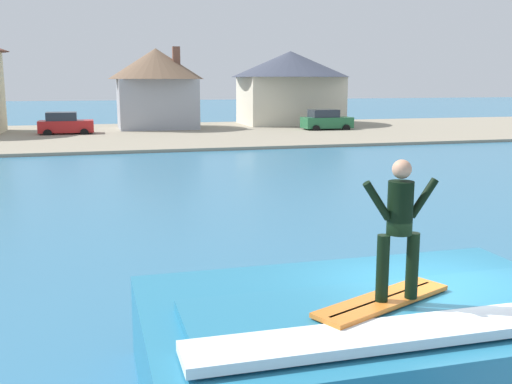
{
  "coord_description": "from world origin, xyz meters",
  "views": [
    {
      "loc": [
        -4.65,
        -7.35,
        4.22
      ],
      "look_at": [
        -1.08,
        5.68,
        1.72
      ],
      "focal_mm": 42.18,
      "sensor_mm": 36.0,
      "label": 1
    }
  ],
  "objects_px": {
    "wave_crest": "(370,343)",
    "surfboard": "(383,301)",
    "house_gabled_white": "(290,82)",
    "house_small_cottage": "(157,84)",
    "surfer": "(399,223)",
    "car_near_shore": "(65,124)",
    "car_far_shore": "(326,120)"
  },
  "relations": [
    {
      "from": "wave_crest",
      "to": "house_gabled_white",
      "type": "bearing_deg",
      "value": 72.78
    },
    {
      "from": "surfer",
      "to": "house_small_cottage",
      "type": "xyz_separation_m",
      "value": [
        1.92,
        45.98,
        1.51
      ]
    },
    {
      "from": "car_near_shore",
      "to": "car_far_shore",
      "type": "bearing_deg",
      "value": -3.51
    },
    {
      "from": "surfer",
      "to": "car_near_shore",
      "type": "distance_m",
      "value": 42.62
    },
    {
      "from": "surfboard",
      "to": "house_gabled_white",
      "type": "xyz_separation_m",
      "value": [
        14.73,
        47.77,
        2.68
      ]
    },
    {
      "from": "wave_crest",
      "to": "house_gabled_white",
      "type": "relative_size",
      "value": 0.56
    },
    {
      "from": "wave_crest",
      "to": "car_far_shore",
      "type": "xyz_separation_m",
      "value": [
        15.56,
        40.42,
        0.28
      ]
    },
    {
      "from": "wave_crest",
      "to": "car_far_shore",
      "type": "height_order",
      "value": "car_far_shore"
    },
    {
      "from": "car_near_shore",
      "to": "house_gabled_white",
      "type": "height_order",
      "value": "house_gabled_white"
    },
    {
      "from": "wave_crest",
      "to": "surfboard",
      "type": "distance_m",
      "value": 0.9
    },
    {
      "from": "surfboard",
      "to": "house_small_cottage",
      "type": "height_order",
      "value": "house_small_cottage"
    },
    {
      "from": "house_gabled_white",
      "to": "house_small_cottage",
      "type": "relative_size",
      "value": 1.37
    },
    {
      "from": "wave_crest",
      "to": "surfboard",
      "type": "height_order",
      "value": "surfboard"
    },
    {
      "from": "surfboard",
      "to": "car_near_shore",
      "type": "height_order",
      "value": "car_near_shore"
    },
    {
      "from": "wave_crest",
      "to": "surfer",
      "type": "bearing_deg",
      "value": -81.16
    },
    {
      "from": "wave_crest",
      "to": "car_near_shore",
      "type": "height_order",
      "value": "car_near_shore"
    },
    {
      "from": "surfer",
      "to": "house_gabled_white",
      "type": "xyz_separation_m",
      "value": [
        14.58,
        47.84,
        1.65
      ]
    },
    {
      "from": "car_far_shore",
      "to": "house_gabled_white",
      "type": "distance_m",
      "value": 7.66
    },
    {
      "from": "house_gabled_white",
      "to": "house_small_cottage",
      "type": "distance_m",
      "value": 12.8
    },
    {
      "from": "wave_crest",
      "to": "car_far_shore",
      "type": "distance_m",
      "value": 43.32
    },
    {
      "from": "house_small_cottage",
      "to": "car_near_shore",
      "type": "bearing_deg",
      "value": -153.41
    },
    {
      "from": "wave_crest",
      "to": "surfer",
      "type": "distance_m",
      "value": 1.89
    },
    {
      "from": "surfboard",
      "to": "car_near_shore",
      "type": "bearing_deg",
      "value": 97.34
    },
    {
      "from": "surfboard",
      "to": "surfer",
      "type": "xyz_separation_m",
      "value": [
        0.15,
        -0.07,
        1.03
      ]
    },
    {
      "from": "surfer",
      "to": "house_gabled_white",
      "type": "relative_size",
      "value": 0.16
    },
    {
      "from": "car_near_shore",
      "to": "car_far_shore",
      "type": "xyz_separation_m",
      "value": [
        21.06,
        -1.29,
        0.0
      ]
    },
    {
      "from": "car_far_shore",
      "to": "house_small_cottage",
      "type": "distance_m",
      "value": 14.79
    },
    {
      "from": "wave_crest",
      "to": "house_small_cottage",
      "type": "xyz_separation_m",
      "value": [
        2.0,
        45.47,
        3.33
      ]
    },
    {
      "from": "surfboard",
      "to": "house_gabled_white",
      "type": "height_order",
      "value": "house_gabled_white"
    },
    {
      "from": "car_far_shore",
      "to": "house_gabled_white",
      "type": "xyz_separation_m",
      "value": [
        -0.9,
        6.9,
        3.19
      ]
    },
    {
      "from": "house_gabled_white",
      "to": "house_small_cottage",
      "type": "bearing_deg",
      "value": -171.66
    },
    {
      "from": "wave_crest",
      "to": "house_small_cottage",
      "type": "distance_m",
      "value": 45.64
    }
  ]
}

